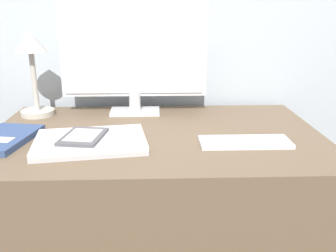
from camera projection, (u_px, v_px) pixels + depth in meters
The scene contains 7 objects.
desk at pixel (156, 231), 1.36m from camera, with size 1.10×0.70×0.76m.
monitor at pixel (133, 53), 1.41m from camera, with size 0.56×0.11×0.44m.
keyboard at pixel (245, 142), 1.14m from camera, with size 0.28×0.11×0.01m.
laptop at pixel (90, 142), 1.13m from camera, with size 0.36×0.27×0.02m.
ereader at pixel (83, 136), 1.12m from camera, with size 0.14×0.18×0.01m.
desk_lamp at pixel (32, 61), 1.39m from camera, with size 0.13×0.13×0.31m.
notebook at pixel (3, 139), 1.16m from camera, with size 0.20×0.27×0.02m.
Camera 1 is at (0.00, -1.02, 1.16)m, focal length 40.00 mm.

